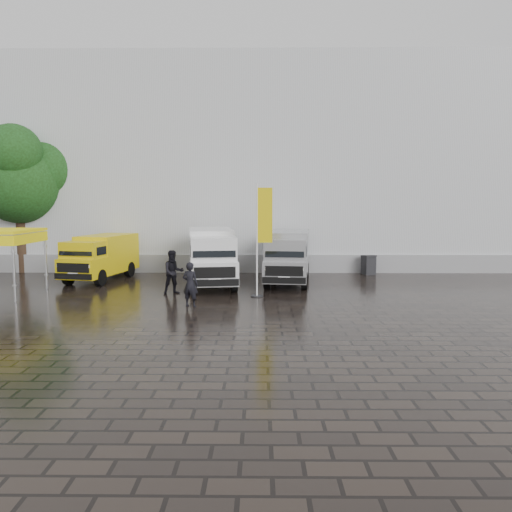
# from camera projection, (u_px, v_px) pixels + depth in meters

# --- Properties ---
(ground) EXTENTS (120.00, 120.00, 0.00)m
(ground) POSITION_uv_depth(u_px,v_px,m) (253.00, 301.00, 19.64)
(ground) COLOR black
(ground) RESTS_ON ground
(exhibition_hall) EXTENTS (44.00, 16.00, 12.00)m
(exhibition_hall) POSITION_uv_depth(u_px,v_px,m) (285.00, 172.00, 34.88)
(exhibition_hall) COLOR silver
(exhibition_hall) RESTS_ON ground
(hall_plinth) EXTENTS (44.00, 0.15, 1.00)m
(hall_plinth) POSITION_uv_depth(u_px,v_px,m) (292.00, 264.00, 27.47)
(hall_plinth) COLOR gray
(hall_plinth) RESTS_ON ground
(van_yellow) EXTENTS (2.77, 5.10, 2.23)m
(van_yellow) POSITION_uv_depth(u_px,v_px,m) (101.00, 258.00, 24.70)
(van_yellow) COLOR #DDC10B
(van_yellow) RESTS_ON ground
(van_white) EXTENTS (2.84, 6.23, 2.60)m
(van_white) POSITION_uv_depth(u_px,v_px,m) (211.00, 258.00, 23.29)
(van_white) COLOR white
(van_white) RESTS_ON ground
(van_silver) EXTENTS (2.52, 5.86, 2.46)m
(van_silver) POSITION_uv_depth(u_px,v_px,m) (288.00, 257.00, 23.95)
(van_silver) COLOR #AFB0B3
(van_silver) RESTS_ON ground
(flagpole) EXTENTS (0.88, 0.50, 4.65)m
(flagpole) POSITION_uv_depth(u_px,v_px,m) (261.00, 234.00, 20.33)
(flagpole) COLOR black
(flagpole) RESTS_ON ground
(tree) EXTENTS (4.59, 4.59, 8.25)m
(tree) POSITION_uv_depth(u_px,v_px,m) (19.00, 176.00, 27.43)
(tree) COLOR black
(tree) RESTS_ON ground
(wheelie_bin) EXTENTS (0.80, 0.80, 1.05)m
(wheelie_bin) POSITION_uv_depth(u_px,v_px,m) (369.00, 265.00, 26.81)
(wheelie_bin) COLOR black
(wheelie_bin) RESTS_ON ground
(person_front) EXTENTS (0.70, 0.56, 1.67)m
(person_front) POSITION_uv_depth(u_px,v_px,m) (190.00, 284.00, 18.53)
(person_front) COLOR black
(person_front) RESTS_ON ground
(person_tent) EXTENTS (1.10, 1.00, 1.85)m
(person_tent) POSITION_uv_depth(u_px,v_px,m) (173.00, 272.00, 21.12)
(person_tent) COLOR black
(person_tent) RESTS_ON ground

